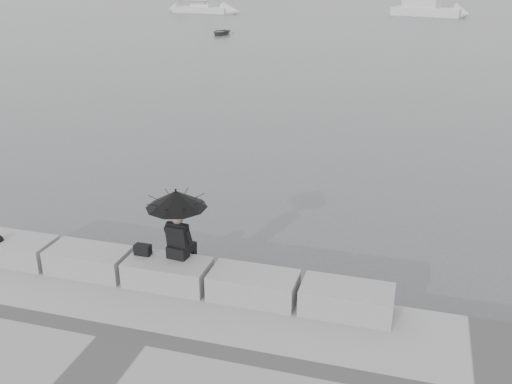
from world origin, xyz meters
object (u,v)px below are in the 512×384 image
(seated_person, at_px, (176,208))
(dinghy, at_px, (221,32))
(sailboat_left, at_px, (202,9))
(motor_cruiser, at_px, (427,9))

(seated_person, bearing_deg, dinghy, 114.62)
(seated_person, distance_m, sailboat_left, 75.84)
(seated_person, height_order, sailboat_left, sailboat_left)
(motor_cruiser, height_order, dinghy, motor_cruiser)
(sailboat_left, distance_m, motor_cruiser, 31.11)
(dinghy, bearing_deg, seated_person, -65.50)
(seated_person, bearing_deg, sailboat_left, 117.00)
(motor_cruiser, bearing_deg, seated_person, -73.95)
(motor_cruiser, relative_size, dinghy, 3.25)
(dinghy, bearing_deg, motor_cruiser, 62.47)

